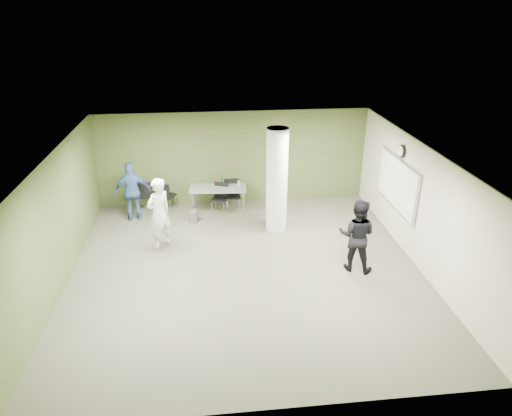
{
  "coord_description": "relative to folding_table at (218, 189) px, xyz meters",
  "views": [
    {
      "loc": [
        -0.75,
        -8.99,
        5.67
      ],
      "look_at": [
        0.34,
        1.0,
        1.1
      ],
      "focal_mm": 32.0,
      "sensor_mm": 36.0,
      "label": 1
    }
  ],
  "objects": [
    {
      "name": "column",
      "position": [
        1.5,
        -1.26,
        0.68
      ],
      "size": [
        0.56,
        0.56,
        2.8
      ],
      "primitive_type": "cylinder",
      "color": "silver",
      "rests_on": "floor"
    },
    {
      "name": "wall_left",
      "position": [
        -3.5,
        -3.26,
        0.68
      ],
      "size": [
        0.02,
        8.0,
        2.8
      ],
      "primitive_type": "cube",
      "color": "#42592A",
      "rests_on": "floor"
    },
    {
      "name": "chair_back_right",
      "position": [
        -1.55,
        0.32,
        -0.21
      ],
      "size": [
        0.57,
        0.57,
        0.86
      ],
      "rotation": [
        0.0,
        0.0,
        2.71
      ],
      "color": "black",
      "rests_on": "floor"
    },
    {
      "name": "chair_table_left",
      "position": [
        0.05,
        -0.01,
        -0.2
      ],
      "size": [
        0.57,
        0.57,
        0.89
      ],
      "rotation": [
        0.0,
        0.0,
        -0.35
      ],
      "color": "black",
      "rests_on": "floor"
    },
    {
      "name": "chair_back_left",
      "position": [
        -2.12,
        0.3,
        -0.16
      ],
      "size": [
        0.5,
        0.5,
        0.95
      ],
      "rotation": [
        0.0,
        0.0,
        3.19
      ],
      "color": "black",
      "rests_on": "floor"
    },
    {
      "name": "wall_right_cream",
      "position": [
        4.5,
        -3.26,
        0.68
      ],
      "size": [
        0.02,
        8.0,
        2.8
      ],
      "primitive_type": "cube",
      "color": "beige",
      "rests_on": "floor"
    },
    {
      "name": "wall_back",
      "position": [
        0.5,
        0.74,
        0.68
      ],
      "size": [
        8.0,
        2.8,
        0.02
      ],
      "primitive_type": "cube",
      "rotation": [
        1.57,
        0.0,
        0.0
      ],
      "color": "#42592A",
      "rests_on": "floor"
    },
    {
      "name": "whiteboard",
      "position": [
        4.42,
        -2.06,
        0.78
      ],
      "size": [
        0.05,
        2.3,
        1.3
      ],
      "color": "silver",
      "rests_on": "wall_right_cream"
    },
    {
      "name": "ceiling",
      "position": [
        0.5,
        -3.26,
        2.08
      ],
      "size": [
        8.0,
        8.0,
        0.0
      ],
      "primitive_type": "plane",
      "rotation": [
        3.14,
        0.0,
        0.0
      ],
      "color": "white",
      "rests_on": "wall_back"
    },
    {
      "name": "chair_table_right",
      "position": [
        0.4,
        0.15,
        -0.18
      ],
      "size": [
        0.47,
        0.47,
        0.92
      ],
      "rotation": [
        0.0,
        0.0,
        0.03
      ],
      "color": "black",
      "rests_on": "floor"
    },
    {
      "name": "man_black",
      "position": [
        3.0,
        -3.48,
        0.15
      ],
      "size": [
        1.04,
        0.95,
        1.72
      ],
      "primitive_type": "imported",
      "rotation": [
        0.0,
        0.0,
        2.69
      ],
      "color": "black",
      "rests_on": "floor"
    },
    {
      "name": "folding_table",
      "position": [
        0.0,
        0.0,
        0.0
      ],
      "size": [
        1.66,
        0.82,
        1.02
      ],
      "rotation": [
        0.0,
        0.0,
        -0.07
      ],
      "color": "gray",
      "rests_on": "floor"
    },
    {
      "name": "wall_clock",
      "position": [
        4.43,
        -2.06,
        1.63
      ],
      "size": [
        0.06,
        0.32,
        0.32
      ],
      "color": "black",
      "rests_on": "wall_right_cream"
    },
    {
      "name": "wastebasket",
      "position": [
        -0.74,
        -0.58,
        -0.56
      ],
      "size": [
        0.27,
        0.27,
        0.31
      ],
      "primitive_type": "cylinder",
      "color": "#4C4C4C",
      "rests_on": "floor"
    },
    {
      "name": "man_blue",
      "position": [
        -2.38,
        -0.25,
        0.13
      ],
      "size": [
        1.06,
        0.61,
        1.7
      ],
      "primitive_type": "imported",
      "rotation": [
        0.0,
        0.0,
        3.34
      ],
      "color": "#395A8E",
      "rests_on": "floor"
    },
    {
      "name": "floor",
      "position": [
        0.5,
        -3.26,
        -0.72
      ],
      "size": [
        8.0,
        8.0,
        0.0
      ],
      "primitive_type": "plane",
      "color": "#4C4C3C",
      "rests_on": "ground"
    },
    {
      "name": "woman_white",
      "position": [
        -1.52,
        -1.89,
        0.19
      ],
      "size": [
        0.79,
        0.76,
        1.82
      ],
      "primitive_type": "imported",
      "rotation": [
        0.0,
        0.0,
        3.86
      ],
      "color": "white",
      "rests_on": "floor"
    }
  ]
}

